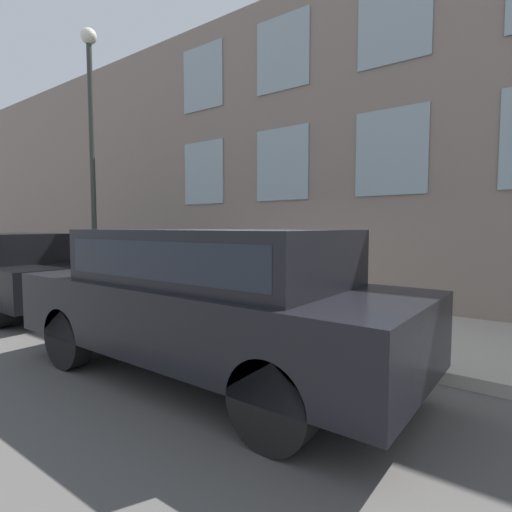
{
  "coord_description": "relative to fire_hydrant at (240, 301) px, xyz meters",
  "views": [
    {
      "loc": [
        -4.81,
        -3.94,
        1.8
      ],
      "look_at": [
        0.52,
        0.05,
        1.31
      ],
      "focal_mm": 28.0,
      "sensor_mm": 36.0,
      "label": 1
    }
  ],
  "objects": [
    {
      "name": "ground_plane",
      "position": [
        -0.42,
        -0.31,
        -0.54
      ],
      "size": [
        80.0,
        80.0,
        0.0
      ],
      "primitive_type": "plane",
      "color": "#514F4C"
    },
    {
      "name": "person",
      "position": [
        0.21,
        -0.52,
        0.42
      ],
      "size": [
        0.32,
        0.21,
        1.34
      ],
      "rotation": [
        0.0,
        0.0,
        0.7
      ],
      "color": "#998466",
      "rests_on": "sidewalk"
    },
    {
      "name": "fire_hydrant",
      "position": [
        0.0,
        0.0,
        0.0
      ],
      "size": [
        0.33,
        0.44,
        0.75
      ],
      "color": "gold",
      "rests_on": "sidewalk"
    },
    {
      "name": "sidewalk",
      "position": [
        1.17,
        -0.31,
        -0.46
      ],
      "size": [
        3.19,
        60.0,
        0.15
      ],
      "color": "#A8A093",
      "rests_on": "ground_plane"
    },
    {
      "name": "parked_truck_charcoal_near",
      "position": [
        -1.84,
        -0.98,
        0.49
      ],
      "size": [
        1.91,
        5.08,
        1.76
      ],
      "color": "black",
      "rests_on": "ground_plane"
    },
    {
      "name": "building_facade",
      "position": [
        2.92,
        -0.31,
        3.06
      ],
      "size": [
        0.33,
        40.0,
        7.19
      ],
      "color": "gray",
      "rests_on": "ground_plane"
    },
    {
      "name": "parked_car_black_far",
      "position": [
        -1.57,
        5.09,
        0.37
      ],
      "size": [
        1.82,
        4.76,
        1.65
      ],
      "color": "black",
      "rests_on": "ground_plane"
    },
    {
      "name": "street_lamp",
      "position": [
        0.09,
        4.56,
        3.42
      ],
      "size": [
        0.36,
        0.36,
        6.21
      ],
      "color": "#2D332D",
      "rests_on": "sidewalk"
    }
  ]
}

